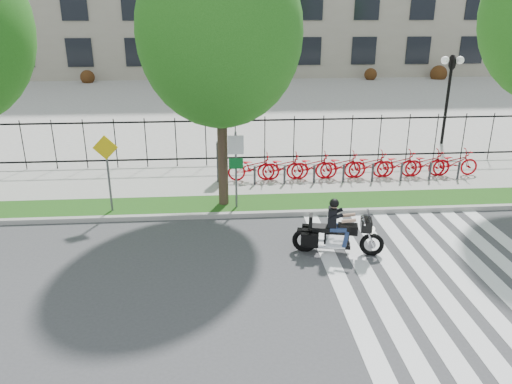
{
  "coord_description": "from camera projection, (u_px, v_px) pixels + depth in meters",
  "views": [
    {
      "loc": [
        -0.65,
        -10.52,
        6.34
      ],
      "look_at": [
        0.37,
        3.0,
        1.25
      ],
      "focal_mm": 35.0,
      "sensor_mm": 36.0,
      "label": 1
    }
  ],
  "objects": [
    {
      "name": "sign_pole_regulatory",
      "position": [
        236.0,
        160.0,
        15.75
      ],
      "size": [
        0.5,
        0.09,
        2.5
      ],
      "color": "#59595B",
      "rests_on": "grass_verge"
    },
    {
      "name": "grass_verge",
      "position": [
        241.0,
        205.0,
        16.69
      ],
      "size": [
        60.0,
        1.5,
        0.15
      ],
      "primitive_type": "cube",
      "color": "#1F4B12",
      "rests_on": "ground"
    },
    {
      "name": "bike_share_station",
      "position": [
        353.0,
        165.0,
        18.89
      ],
      "size": [
        10.04,
        0.88,
        1.5
      ],
      "color": "#2D2D33",
      "rests_on": "sidewalk"
    },
    {
      "name": "plaza",
      "position": [
        228.0,
        100.0,
        35.41
      ],
      "size": [
        80.0,
        34.0,
        0.1
      ],
      "primitive_type": "cube",
      "color": "gray",
      "rests_on": "ground"
    },
    {
      "name": "motorcycle_rider",
      "position": [
        338.0,
        232.0,
        13.38
      ],
      "size": [
        2.44,
        1.0,
        1.9
      ],
      "color": "black",
      "rests_on": "ground"
    },
    {
      "name": "lamp_post_right",
      "position": [
        450.0,
        78.0,
        22.87
      ],
      "size": [
        1.06,
        0.7,
        4.25
      ],
      "color": "black",
      "rests_on": "ground"
    },
    {
      "name": "sidewalk",
      "position": [
        238.0,
        180.0,
        19.02
      ],
      "size": [
        60.0,
        3.5,
        0.15
      ],
      "primitive_type": "cube",
      "color": "gray",
      "rests_on": "ground"
    },
    {
      "name": "street_tree_1",
      "position": [
        220.0,
        32.0,
        14.71
      ],
      "size": [
        4.96,
        4.96,
        8.31
      ],
      "color": "#32221B",
      "rests_on": "grass_verge"
    },
    {
      "name": "iron_fence",
      "position": [
        235.0,
        141.0,
        20.28
      ],
      "size": [
        30.0,
        0.06,
        2.0
      ],
      "primitive_type": null,
      "color": "black",
      "rests_on": "sidewalk"
    },
    {
      "name": "curb",
      "position": [
        242.0,
        215.0,
        15.9
      ],
      "size": [
        60.0,
        0.2,
        0.15
      ],
      "primitive_type": "cube",
      "color": "#9E9B95",
      "rests_on": "ground"
    },
    {
      "name": "crosswalk_stripes",
      "position": [
        443.0,
        276.0,
        12.43
      ],
      "size": [
        5.7,
        8.0,
        0.01
      ],
      "primitive_type": null,
      "color": "silver",
      "rests_on": "ground"
    },
    {
      "name": "sign_pole_warning",
      "position": [
        107.0,
        163.0,
        15.47
      ],
      "size": [
        0.78,
        0.09,
        2.49
      ],
      "color": "#59595B",
      "rests_on": "grass_verge"
    },
    {
      "name": "ground",
      "position": [
        250.0,
        284.0,
        12.09
      ],
      "size": [
        120.0,
        120.0,
        0.0
      ],
      "primitive_type": "plane",
      "color": "#3E3E41",
      "rests_on": "ground"
    }
  ]
}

